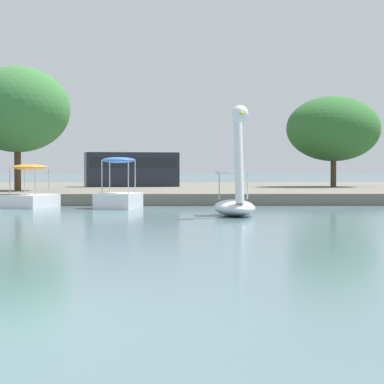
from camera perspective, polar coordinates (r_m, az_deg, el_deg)
shore_bank_far at (r=42.37m, az=-4.11°, el=0.11°), size 132.91×26.65×0.44m
swan_boat at (r=22.69m, az=3.11°, el=-0.23°), size 1.32×2.64×3.09m
pedal_boat_blue at (r=27.47m, az=-5.27°, el=-0.12°), size 1.60×2.54×1.76m
pedal_boat_orange at (r=28.35m, az=-11.56°, el=-0.17°), size 1.89×2.56×1.51m
tree_broadleaf_behind_dock at (r=34.53m, az=-12.42°, el=5.81°), size 6.09×6.06×5.26m
tree_broadleaf_right at (r=41.98m, az=10.12°, el=4.48°), size 6.69×6.49×4.70m
parked_van at (r=41.51m, az=-4.37°, el=1.71°), size 5.02×2.56×1.78m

